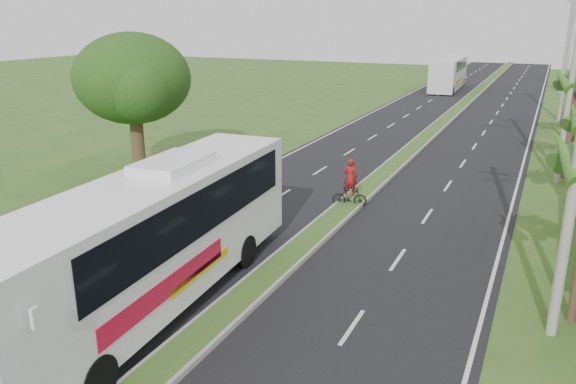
% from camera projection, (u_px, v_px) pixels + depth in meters
% --- Properties ---
extents(ground, '(180.00, 180.00, 0.00)m').
position_uv_depth(ground, '(242.00, 302.00, 16.96)').
color(ground, '#30541E').
rests_on(ground, ground).
extents(road_asphalt, '(14.00, 160.00, 0.02)m').
position_uv_depth(road_asphalt, '(404.00, 158.00, 34.25)').
color(road_asphalt, black).
rests_on(road_asphalt, ground).
extents(median_strip, '(1.20, 160.00, 0.18)m').
position_uv_depth(median_strip, '(404.00, 156.00, 34.22)').
color(median_strip, gray).
rests_on(median_strip, ground).
extents(lane_edge_left, '(0.12, 160.00, 0.01)m').
position_uv_depth(lane_edge_left, '(303.00, 147.00, 36.96)').
color(lane_edge_left, silver).
rests_on(lane_edge_left, ground).
extents(lane_edge_right, '(0.12, 160.00, 0.01)m').
position_uv_depth(lane_edge_right, '(522.00, 170.00, 31.54)').
color(lane_edge_right, silver).
rests_on(lane_edge_right, ground).
extents(shade_tree, '(6.30, 6.00, 7.54)m').
position_uv_depth(shade_tree, '(131.00, 82.00, 29.01)').
color(shade_tree, '#473321').
rests_on(shade_tree, ground).
extents(utility_pole_b, '(3.20, 0.28, 12.00)m').
position_uv_depth(utility_pole_b, '(574.00, 59.00, 27.22)').
color(utility_pole_b, gray).
rests_on(utility_pole_b, ground).
extents(utility_pole_c, '(1.60, 0.28, 11.00)m').
position_uv_depth(utility_pole_c, '(569.00, 50.00, 44.67)').
color(utility_pole_c, gray).
rests_on(utility_pole_c, ground).
extents(utility_pole_d, '(1.60, 0.28, 10.50)m').
position_uv_depth(utility_pole_d, '(567.00, 43.00, 62.03)').
color(utility_pole_d, gray).
rests_on(utility_pole_d, ground).
extents(coach_bus_main, '(3.54, 13.21, 4.22)m').
position_uv_depth(coach_bus_main, '(153.00, 233.00, 16.08)').
color(coach_bus_main, white).
rests_on(coach_bus_main, ground).
extents(coach_bus_far, '(3.11, 12.50, 3.62)m').
position_uv_depth(coach_bus_far, '(449.00, 72.00, 65.65)').
color(coach_bus_far, silver).
rests_on(coach_bus_far, ground).
extents(motorcyclist, '(1.61, 0.85, 2.25)m').
position_uv_depth(motorcyclist, '(350.00, 189.00, 25.16)').
color(motorcyclist, black).
rests_on(motorcyclist, ground).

